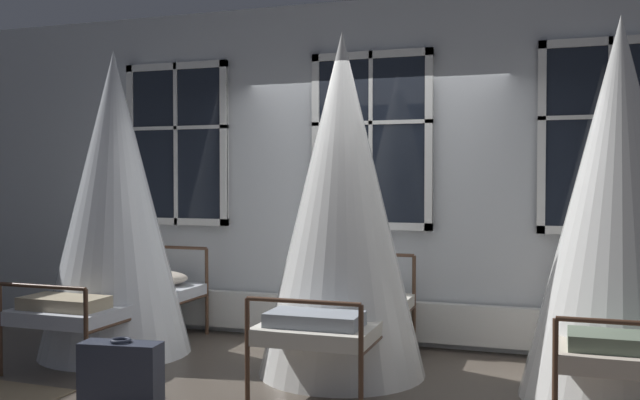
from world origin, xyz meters
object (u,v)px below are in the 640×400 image
at_px(cot_first, 115,207).
at_px(cot_second, 342,208).
at_px(cot_third, 618,215).
at_px(suitcase_dark, 121,374).

xyz_separation_m(cot_first, cot_second, (2.12, 0.03, 0.02)).
bearing_deg(cot_third, cot_first, 89.33).
xyz_separation_m(cot_first, suitcase_dark, (0.93, -1.27, -1.09)).
distance_m(cot_second, suitcase_dark, 2.08).
distance_m(cot_third, suitcase_dark, 3.64).
xyz_separation_m(cot_third, suitcase_dark, (-3.24, -1.24, -1.09)).
bearing_deg(cot_second, cot_third, -92.15).
height_order(cot_second, cot_third, cot_second).
height_order(cot_first, suitcase_dark, cot_first).
xyz_separation_m(cot_second, suitcase_dark, (-1.19, -1.29, -1.11)).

